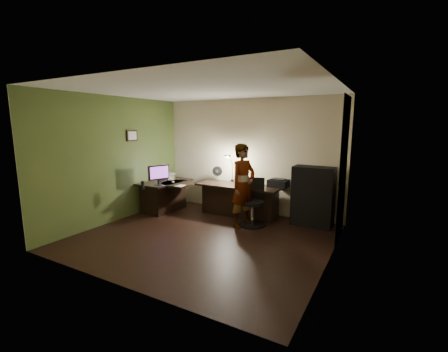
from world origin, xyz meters
The scene contains 27 objects.
floor centered at (0.00, 0.00, -0.01)m, with size 4.50×4.00×0.01m, color black.
ceiling centered at (0.00, 0.00, 2.71)m, with size 4.50×4.00×0.01m, color silver.
wall_back centered at (0.00, 2.00, 1.35)m, with size 4.50×0.01×2.70m, color #C3B48C.
wall_front centered at (0.00, -2.00, 1.35)m, with size 4.50×0.01×2.70m, color #C3B48C.
wall_left centered at (-2.25, 0.00, 1.35)m, with size 0.01×4.00×2.70m, color #C3B48C.
wall_right centered at (2.25, 0.00, 1.35)m, with size 0.01×4.00×2.70m, color #C3B48C.
green_wall_overlay centered at (-2.24, 0.00, 1.35)m, with size 0.00×4.00×2.70m, color #4A5E27.
arched_doorway centered at (2.24, 1.15, 1.30)m, with size 0.01×0.90×2.60m, color black.
french_door centered at (2.24, -0.55, 1.05)m, with size 0.02×0.92×2.10m, color white.
framed_picture centered at (-2.22, 0.45, 1.85)m, with size 0.04×0.30×0.25m, color black.
desk_left centered at (-1.80, 1.04, 0.37)m, with size 0.78×1.27×0.73m, color black.
desk_right centered at (-0.03, 1.51, 0.37)m, with size 1.96×0.68×0.73m, color black.
cabinet centered at (1.62, 1.68, 0.62)m, with size 0.83×0.42×1.25m, color black.
laptop_stand centered at (-2.02, 1.45, 0.78)m, with size 0.25×0.21×0.10m, color silver.
laptop centered at (-2.02, 1.45, 0.95)m, with size 0.33×0.31×0.23m, color silver.
monitor centered at (-1.64, 0.63, 0.89)m, with size 0.10×0.50×0.33m, color black.
mouse centered at (-1.55, 1.04, 0.74)m, with size 0.05×0.08×0.03m, color silver.
phone centered at (-1.75, 1.33, 0.73)m, with size 0.06×0.12×0.01m, color black.
pen centered at (-1.65, 0.74, 0.73)m, with size 0.01×0.13×0.01m, color black.
speaker centered at (-1.63, 0.12, 0.82)m, with size 0.07×0.07×0.18m, color black.
notepad centered at (-1.13, 0.78, 0.73)m, with size 0.17×0.23×0.01m, color silver.
desk_fan centered at (-0.70, 1.72, 0.91)m, with size 0.24×0.13×0.37m, color black.
headphones centered at (0.22, 1.43, 0.77)m, with size 0.18×0.07×0.08m, color #1D1AA1.
printer centered at (0.84, 1.75, 0.82)m, with size 0.42×0.33×0.19m, color black.
desk_lamp centered at (-0.35, 1.83, 1.09)m, with size 0.18×0.33×0.72m, color black.
office_chair centered at (0.53, 1.05, 0.50)m, with size 0.55×0.55×0.99m, color black.
person centered at (0.37, 0.93, 0.86)m, with size 0.61×0.41×1.72m, color #D8A88C.
Camera 1 is at (2.96, -4.51, 2.09)m, focal length 24.00 mm.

